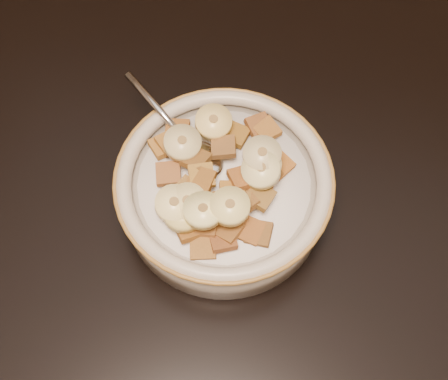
# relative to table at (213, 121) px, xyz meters

# --- Properties ---
(floor) EXTENTS (4.00, 4.50, 0.10)m
(floor) POSITION_rel_table_xyz_m (0.00, 0.00, -0.78)
(floor) COLOR #422816
(floor) RESTS_ON ground
(table) EXTENTS (1.40, 0.90, 0.04)m
(table) POSITION_rel_table_xyz_m (0.00, 0.00, 0.00)
(table) COLOR black
(table) RESTS_ON floor
(cereal_bowl) EXTENTS (0.17, 0.17, 0.04)m
(cereal_bowl) POSITION_rel_table_xyz_m (0.03, -0.10, 0.04)
(cereal_bowl) COLOR beige
(cereal_bowl) RESTS_ON table
(milk) EXTENTS (0.14, 0.14, 0.00)m
(milk) POSITION_rel_table_xyz_m (0.03, -0.10, 0.06)
(milk) COLOR white
(milk) RESTS_ON cereal_bowl
(spoon) EXTENTS (0.05, 0.05, 0.01)m
(spoon) POSITION_rel_table_xyz_m (0.01, -0.08, 0.07)
(spoon) COLOR silver
(spoon) RESTS_ON cereal_bowl
(cereal_square_0) EXTENTS (0.02, 0.02, 0.01)m
(cereal_square_0) POSITION_rel_table_xyz_m (-0.02, -0.06, 0.07)
(cereal_square_0) COLOR brown
(cereal_square_0) RESTS_ON milk
(cereal_square_1) EXTENTS (0.03, 0.03, 0.01)m
(cereal_square_1) POSITION_rel_table_xyz_m (0.01, -0.12, 0.08)
(cereal_square_1) COLOR brown
(cereal_square_1) RESTS_ON milk
(cereal_square_2) EXTENTS (0.02, 0.02, 0.01)m
(cereal_square_2) POSITION_rel_table_xyz_m (0.03, -0.14, 0.07)
(cereal_square_2) COLOR brown
(cereal_square_2) RESTS_ON milk
(cereal_square_3) EXTENTS (0.03, 0.03, 0.01)m
(cereal_square_3) POSITION_rel_table_xyz_m (0.02, -0.11, 0.08)
(cereal_square_3) COLOR #9D6A1E
(cereal_square_3) RESTS_ON milk
(cereal_square_4) EXTENTS (0.02, 0.02, 0.01)m
(cereal_square_4) POSITION_rel_table_xyz_m (0.03, -0.05, 0.07)
(cereal_square_4) COLOR brown
(cereal_square_4) RESTS_ON milk
(cereal_square_5) EXTENTS (0.03, 0.03, 0.01)m
(cereal_square_5) POSITION_rel_table_xyz_m (0.01, -0.09, 0.08)
(cereal_square_5) COLOR brown
(cereal_square_5) RESTS_ON milk
(cereal_square_6) EXTENTS (0.03, 0.03, 0.01)m
(cereal_square_6) POSITION_rel_table_xyz_m (-0.02, -0.08, 0.07)
(cereal_square_6) COLOR #8F5718
(cereal_square_6) RESTS_ON milk
(cereal_square_7) EXTENTS (0.03, 0.03, 0.01)m
(cereal_square_7) POSITION_rel_table_xyz_m (0.05, -0.10, 0.08)
(cereal_square_7) COLOR brown
(cereal_square_7) RESTS_ON milk
(cereal_square_8) EXTENTS (0.03, 0.03, 0.01)m
(cereal_square_8) POSITION_rel_table_xyz_m (0.05, -0.14, 0.07)
(cereal_square_8) COLOR brown
(cereal_square_8) RESTS_ON milk
(cereal_square_9) EXTENTS (0.03, 0.03, 0.01)m
(cereal_square_9) POSITION_rel_table_xyz_m (0.04, -0.15, 0.07)
(cereal_square_9) COLOR brown
(cereal_square_9) RESTS_ON milk
(cereal_square_10) EXTENTS (0.02, 0.02, 0.01)m
(cereal_square_10) POSITION_rel_table_xyz_m (0.07, -0.14, 0.07)
(cereal_square_10) COLOR brown
(cereal_square_10) RESTS_ON milk
(cereal_square_11) EXTENTS (0.03, 0.03, 0.01)m
(cereal_square_11) POSITION_rel_table_xyz_m (0.04, -0.12, 0.08)
(cereal_square_11) COLOR brown
(cereal_square_11) RESTS_ON milk
(cereal_square_12) EXTENTS (0.03, 0.03, 0.01)m
(cereal_square_12) POSITION_rel_table_xyz_m (0.07, -0.11, 0.08)
(cereal_square_12) COLOR brown
(cereal_square_12) RESTS_ON milk
(cereal_square_13) EXTENTS (0.03, 0.03, 0.01)m
(cereal_square_13) POSITION_rel_table_xyz_m (-0.01, -0.10, 0.07)
(cereal_square_13) COLOR brown
(cereal_square_13) RESTS_ON milk
(cereal_square_14) EXTENTS (0.03, 0.03, 0.01)m
(cereal_square_14) POSITION_rel_table_xyz_m (-0.02, -0.07, 0.07)
(cereal_square_14) COLOR #9A6419
(cereal_square_14) RESTS_ON milk
(cereal_square_15) EXTENTS (0.03, 0.03, 0.01)m
(cereal_square_15) POSITION_rel_table_xyz_m (0.05, -0.04, 0.07)
(cereal_square_15) COLOR brown
(cereal_square_15) RESTS_ON milk
(cereal_square_16) EXTENTS (0.03, 0.03, 0.01)m
(cereal_square_16) POSITION_rel_table_xyz_m (0.05, -0.12, 0.08)
(cereal_square_16) COLOR brown
(cereal_square_16) RESTS_ON milk
(cereal_square_17) EXTENTS (0.03, 0.03, 0.01)m
(cereal_square_17) POSITION_rel_table_xyz_m (0.07, -0.07, 0.07)
(cereal_square_17) COLOR #944F1F
(cereal_square_17) RESTS_ON milk
(cereal_square_18) EXTENTS (0.02, 0.02, 0.01)m
(cereal_square_18) POSITION_rel_table_xyz_m (0.04, -0.11, 0.08)
(cereal_square_18) COLOR brown
(cereal_square_18) RESTS_ON milk
(cereal_square_19) EXTENTS (0.02, 0.02, 0.01)m
(cereal_square_19) POSITION_rel_table_xyz_m (0.03, -0.16, 0.07)
(cereal_square_19) COLOR #925925
(cereal_square_19) RESTS_ON milk
(cereal_square_20) EXTENTS (0.03, 0.03, 0.01)m
(cereal_square_20) POSITION_rel_table_xyz_m (0.01, -0.12, 0.07)
(cereal_square_20) COLOR olive
(cereal_square_20) RESTS_ON milk
(cereal_square_21) EXTENTS (0.03, 0.03, 0.01)m
(cereal_square_21) POSITION_rel_table_xyz_m (0.06, -0.04, 0.07)
(cereal_square_21) COLOR #9B632A
(cereal_square_21) RESTS_ON milk
(cereal_square_22) EXTENTS (0.03, 0.03, 0.01)m
(cereal_square_22) POSITION_rel_table_xyz_m (0.01, -0.14, 0.07)
(cereal_square_22) COLOR brown
(cereal_square_22) RESTS_ON milk
(cereal_square_23) EXTENTS (0.02, 0.02, 0.01)m
(cereal_square_23) POSITION_rel_table_xyz_m (0.02, -0.11, 0.08)
(cereal_square_23) COLOR brown
(cereal_square_23) RESTS_ON milk
(cereal_square_24) EXTENTS (0.03, 0.03, 0.01)m
(cereal_square_24) POSITION_rel_table_xyz_m (0.02, -0.04, 0.07)
(cereal_square_24) COLOR #9E6331
(cereal_square_24) RESTS_ON milk
(cereal_square_25) EXTENTS (0.03, 0.03, 0.01)m
(cereal_square_25) POSITION_rel_table_xyz_m (0.07, -0.09, 0.07)
(cereal_square_25) COLOR brown
(cereal_square_25) RESTS_ON milk
(cereal_square_26) EXTENTS (0.03, 0.03, 0.01)m
(cereal_square_26) POSITION_rel_table_xyz_m (0.02, -0.15, 0.07)
(cereal_square_26) COLOR brown
(cereal_square_26) RESTS_ON milk
(cereal_square_27) EXTENTS (0.02, 0.02, 0.01)m
(cereal_square_27) POSITION_rel_table_xyz_m (0.06, -0.10, 0.08)
(cereal_square_27) COLOR brown
(cereal_square_27) RESTS_ON milk
(cereal_square_28) EXTENTS (0.03, 0.03, 0.01)m
(cereal_square_28) POSITION_rel_table_xyz_m (0.06, -0.09, 0.08)
(cereal_square_28) COLOR brown
(cereal_square_28) RESTS_ON milk
(cereal_square_29) EXTENTS (0.02, 0.02, 0.01)m
(cereal_square_29) POSITION_rel_table_xyz_m (0.03, -0.07, 0.08)
(cereal_square_29) COLOR brown
(cereal_square_29) RESTS_ON milk
(cereal_square_30) EXTENTS (0.02, 0.02, 0.01)m
(cereal_square_30) POSITION_rel_table_xyz_m (0.06, -0.14, 0.07)
(cereal_square_30) COLOR #935019
(cereal_square_30) RESTS_ON milk
(banana_slice_0) EXTENTS (0.03, 0.03, 0.01)m
(banana_slice_0) POSITION_rel_table_xyz_m (0.01, -0.14, 0.08)
(banana_slice_0) COLOR #C7BE64
(banana_slice_0) RESTS_ON milk
(banana_slice_1) EXTENTS (0.04, 0.04, 0.02)m
(banana_slice_1) POSITION_rel_table_xyz_m (0.06, -0.09, 0.09)
(banana_slice_1) COLOR #EFDF90
(banana_slice_1) RESTS_ON milk
(banana_slice_2) EXTENTS (0.04, 0.04, 0.02)m
(banana_slice_2) POSITION_rel_table_xyz_m (0.03, -0.14, 0.09)
(banana_slice_2) COLOR #FDF3A8
(banana_slice_2) RESTS_ON milk
(banana_slice_3) EXTENTS (0.04, 0.04, 0.01)m
(banana_slice_3) POSITION_rel_table_xyz_m (0.01, -0.14, 0.08)
(banana_slice_3) COLOR #CBBD7A
(banana_slice_3) RESTS_ON milk
(banana_slice_4) EXTENTS (0.03, 0.03, 0.01)m
(banana_slice_4) POSITION_rel_table_xyz_m (0.00, -0.13, 0.08)
(banana_slice_4) COLOR #FFE88C
(banana_slice_4) RESTS_ON milk
(banana_slice_5) EXTENTS (0.04, 0.04, 0.01)m
(banana_slice_5) POSITION_rel_table_xyz_m (0.05, -0.13, 0.09)
(banana_slice_5) COLOR #F0D782
(banana_slice_5) RESTS_ON milk
(banana_slice_6) EXTENTS (0.04, 0.04, 0.01)m
(banana_slice_6) POSITION_rel_table_xyz_m (0.06, -0.09, 0.09)
(banana_slice_6) COLOR #D4C87D
(banana_slice_6) RESTS_ON milk
(banana_slice_7) EXTENTS (0.04, 0.04, 0.01)m
(banana_slice_7) POSITION_rel_table_xyz_m (-0.01, -0.08, 0.09)
(banana_slice_7) COLOR tan
(banana_slice_7) RESTS_ON milk
(banana_slice_8) EXTENTS (0.03, 0.03, 0.01)m
(banana_slice_8) POSITION_rel_table_xyz_m (0.06, -0.08, 0.09)
(banana_slice_8) COLOR #CABA7E
(banana_slice_8) RESTS_ON milk
(banana_slice_9) EXTENTS (0.04, 0.04, 0.01)m
(banana_slice_9) POSITION_rel_table_xyz_m (0.01, -0.13, 0.08)
(banana_slice_9) COLOR #E2D575
(banana_slice_9) RESTS_ON milk
(banana_slice_10) EXTENTS (0.04, 0.04, 0.01)m
(banana_slice_10) POSITION_rel_table_xyz_m (0.01, -0.05, 0.08)
(banana_slice_10) COLOR #EBCE75
(banana_slice_10) RESTS_ON milk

